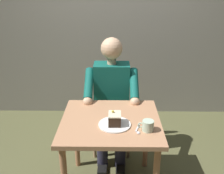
{
  "coord_description": "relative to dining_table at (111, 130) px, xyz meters",
  "views": [
    {
      "loc": [
        -0.03,
        1.85,
        1.76
      ],
      "look_at": [
        -0.01,
        -0.1,
        0.96
      ],
      "focal_mm": 41.24,
      "sensor_mm": 36.0,
      "label": 1
    }
  ],
  "objects": [
    {
      "name": "dining_table",
      "position": [
        0.0,
        0.0,
        0.0
      ],
      "size": [
        0.81,
        0.75,
        0.71
      ],
      "color": "tan",
      "rests_on": "ground"
    },
    {
      "name": "cafe_rear_panel",
      "position": [
        0.0,
        -1.58,
        0.89
      ],
      "size": [
        6.4,
        0.12,
        3.0
      ],
      "primitive_type": "cube",
      "color": "gray",
      "rests_on": "ground"
    },
    {
      "name": "dessert_spoon",
      "position": [
        -0.21,
        0.17,
        0.11
      ],
      "size": [
        0.05,
        0.14,
        0.01
      ],
      "color": "silver",
      "rests_on": "dining_table"
    },
    {
      "name": "seated_person",
      "position": [
        -0.0,
        -0.54,
        0.05
      ],
      "size": [
        0.53,
        0.58,
        1.27
      ],
      "color": "#115A50",
      "rests_on": "ground"
    },
    {
      "name": "dessert_plate",
      "position": [
        -0.03,
        0.08,
        0.11
      ],
      "size": [
        0.26,
        0.26,
        0.01
      ],
      "primitive_type": "cylinder",
      "color": "white",
      "rests_on": "dining_table"
    },
    {
      "name": "coffee_cup",
      "position": [
        -0.28,
        0.16,
        0.15
      ],
      "size": [
        0.12,
        0.09,
        0.08
      ],
      "color": "beige",
      "rests_on": "dining_table"
    },
    {
      "name": "cake_slice",
      "position": [
        -0.03,
        0.08,
        0.16
      ],
      "size": [
        0.1,
        0.12,
        0.11
      ],
      "color": "#332216",
      "rests_on": "dessert_plate"
    },
    {
      "name": "chair",
      "position": [
        0.0,
        -0.7,
        -0.13
      ],
      "size": [
        0.42,
        0.42,
        0.88
      ],
      "color": "tan",
      "rests_on": "ground"
    }
  ]
}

